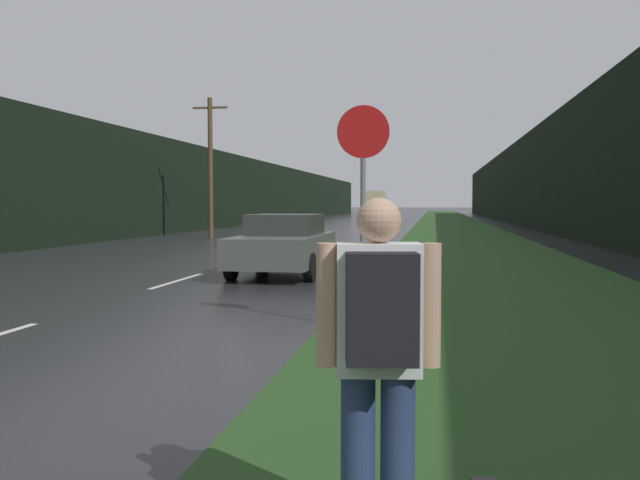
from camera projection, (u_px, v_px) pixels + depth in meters
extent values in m
cube|color=#26471E|center=(459.00, 233.00, 40.00)|extent=(6.00, 240.00, 0.02)
cube|color=silver|center=(177.00, 281.00, 15.18)|extent=(0.12, 3.00, 0.01)
cube|color=silver|center=(258.00, 257.00, 22.07)|extent=(0.12, 3.00, 0.01)
cube|color=silver|center=(300.00, 244.00, 28.96)|extent=(0.12, 3.00, 0.01)
cube|color=black|center=(229.00, 191.00, 52.58)|extent=(2.00, 140.00, 5.43)
cube|color=black|center=(540.00, 181.00, 48.67)|extent=(2.00, 140.00, 6.76)
cylinder|color=#4C3823|center=(210.00, 168.00, 34.19)|extent=(0.24, 0.24, 7.05)
cube|color=#4C3823|center=(210.00, 108.00, 34.03)|extent=(1.80, 0.10, 0.10)
cylinder|color=slate|center=(363.00, 244.00, 9.27)|extent=(0.07, 0.07, 2.35)
cylinder|color=#B71414|center=(363.00, 132.00, 9.19)|extent=(0.72, 0.02, 0.72)
cylinder|color=navy|center=(358.00, 462.00, 3.37)|extent=(0.17, 0.17, 0.90)
cylinder|color=navy|center=(398.00, 462.00, 3.37)|extent=(0.17, 0.17, 0.90)
cube|color=white|center=(378.00, 309.00, 3.33)|extent=(0.44, 0.29, 0.65)
sphere|color=tan|center=(379.00, 220.00, 3.31)|extent=(0.22, 0.22, 0.22)
cylinder|color=tan|center=(326.00, 305.00, 3.33)|extent=(0.10, 0.10, 0.61)
cylinder|color=tan|center=(431.00, 305.00, 3.32)|extent=(0.10, 0.10, 0.61)
cube|color=black|center=(382.00, 309.00, 3.12)|extent=(0.35, 0.23, 0.52)
cube|color=#4C514C|center=(284.00, 249.00, 16.49)|extent=(1.90, 4.49, 0.68)
cube|color=#2D302D|center=(286.00, 224.00, 16.68)|extent=(1.62, 2.02, 0.50)
cylinder|color=black|center=(310.00, 267.00, 14.98)|extent=(0.20, 0.64, 0.64)
cylinder|color=black|center=(231.00, 266.00, 15.28)|extent=(0.20, 0.64, 0.64)
cylinder|color=black|center=(329.00, 257.00, 17.72)|extent=(0.20, 0.64, 0.64)
cylinder|color=black|center=(262.00, 257.00, 18.02)|extent=(0.20, 0.64, 0.64)
cube|color=#6E684F|center=(377.00, 205.00, 92.78)|extent=(2.31, 2.55, 2.20)
cube|color=tan|center=(375.00, 202.00, 88.49)|extent=(2.43, 6.13, 2.94)
cylinder|color=black|center=(369.00, 213.00, 92.78)|extent=(0.28, 0.90, 0.90)
cylinder|color=black|center=(386.00, 213.00, 92.40)|extent=(0.28, 0.90, 0.90)
cylinder|color=black|center=(365.00, 213.00, 87.26)|extent=(0.28, 0.90, 0.90)
cylinder|color=black|center=(383.00, 213.00, 86.87)|extent=(0.28, 0.90, 0.90)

